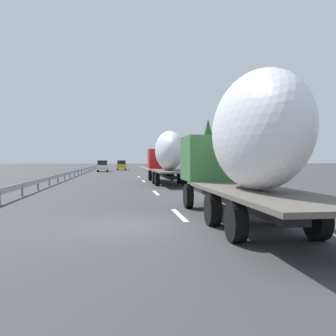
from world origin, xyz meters
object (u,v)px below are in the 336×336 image
object	(u,v)px
car_yellow_coupe	(121,165)
car_white_van	(103,166)
truck_trailing	(244,144)
truck_lead	(167,154)
road_sign	(172,159)

from	to	relation	value
car_yellow_coupe	car_white_van	bearing A→B (deg)	162.18
car_yellow_coupe	truck_trailing	bearing A→B (deg)	-176.48
truck_lead	road_sign	xyz separation A→B (m)	(19.75, -3.10, -0.33)
truck_lead	car_white_van	bearing A→B (deg)	12.42
truck_trailing	car_white_van	distance (m)	52.30
truck_lead	truck_trailing	distance (m)	20.15
car_white_van	car_yellow_coupe	world-z (taller)	car_white_van
car_white_van	car_yellow_coupe	xyz separation A→B (m)	(9.88, -3.18, -0.01)
truck_trailing	road_sign	xyz separation A→B (m)	(39.90, -3.10, -0.41)
truck_trailing	car_yellow_coupe	world-z (taller)	truck_trailing
truck_trailing	truck_lead	bearing A→B (deg)	0.00
truck_lead	car_yellow_coupe	size ratio (longest dim) A/B	3.25
road_sign	truck_lead	bearing A→B (deg)	171.08
car_white_van	road_sign	xyz separation A→B (m)	(-11.91, -10.07, 1.24)
car_white_van	truck_lead	bearing A→B (deg)	-167.58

